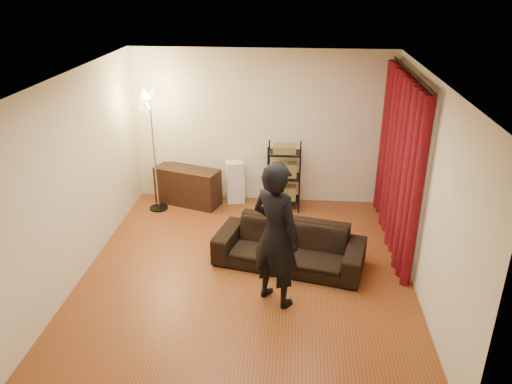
# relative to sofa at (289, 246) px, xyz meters

# --- Properties ---
(floor) EXTENTS (5.00, 5.00, 0.00)m
(floor) POSITION_rel_sofa_xyz_m (-0.57, -0.27, -0.30)
(floor) COLOR brown
(floor) RESTS_ON ground
(ceiling) EXTENTS (5.00, 5.00, 0.00)m
(ceiling) POSITION_rel_sofa_xyz_m (-0.57, -0.27, 2.40)
(ceiling) COLOR white
(ceiling) RESTS_ON ground
(wall_back) EXTENTS (5.00, 0.00, 5.00)m
(wall_back) POSITION_rel_sofa_xyz_m (-0.57, 2.23, 1.05)
(wall_back) COLOR beige
(wall_back) RESTS_ON ground
(wall_front) EXTENTS (5.00, 0.00, 5.00)m
(wall_front) POSITION_rel_sofa_xyz_m (-0.57, -2.77, 1.05)
(wall_front) COLOR beige
(wall_front) RESTS_ON ground
(wall_left) EXTENTS (0.00, 5.00, 5.00)m
(wall_left) POSITION_rel_sofa_xyz_m (-2.82, -0.27, 1.05)
(wall_left) COLOR beige
(wall_left) RESTS_ON ground
(wall_right) EXTENTS (0.00, 5.00, 5.00)m
(wall_right) POSITION_rel_sofa_xyz_m (1.68, -0.27, 1.05)
(wall_right) COLOR beige
(wall_right) RESTS_ON ground
(curtain_rod) EXTENTS (0.04, 2.65, 0.04)m
(curtain_rod) POSITION_rel_sofa_xyz_m (1.58, 0.86, 2.28)
(curtain_rod) COLOR black
(curtain_rod) RESTS_ON wall_right
(curtain) EXTENTS (0.22, 2.65, 2.55)m
(curtain) POSITION_rel_sofa_xyz_m (1.56, 0.86, 0.97)
(curtain) COLOR maroon
(curtain) RESTS_ON ground
(sofa) EXTENTS (2.20, 1.25, 0.61)m
(sofa) POSITION_rel_sofa_xyz_m (0.00, 0.00, 0.00)
(sofa) COLOR black
(sofa) RESTS_ON ground
(person) EXTENTS (0.82, 0.77, 1.87)m
(person) POSITION_rel_sofa_xyz_m (-0.15, -0.86, 0.63)
(person) COLOR black
(person) RESTS_ON ground
(media_cabinet) EXTENTS (1.22, 0.77, 0.67)m
(media_cabinet) POSITION_rel_sofa_xyz_m (-1.85, 1.91, 0.03)
(media_cabinet) COLOR #311D13
(media_cabinet) RESTS_ON ground
(storage_boxes) EXTENTS (0.37, 0.32, 0.77)m
(storage_boxes) POSITION_rel_sofa_xyz_m (-1.02, 2.04, 0.08)
(storage_boxes) COLOR silver
(storage_boxes) RESTS_ON ground
(wire_shelf) EXTENTS (0.61, 0.48, 1.19)m
(wire_shelf) POSITION_rel_sofa_xyz_m (-0.14, 1.87, 0.29)
(wire_shelf) COLOR black
(wire_shelf) RESTS_ON ground
(floor_lamp) EXTENTS (0.47, 0.47, 2.14)m
(floor_lamp) POSITION_rel_sofa_xyz_m (-2.33, 1.63, 0.77)
(floor_lamp) COLOR silver
(floor_lamp) RESTS_ON ground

